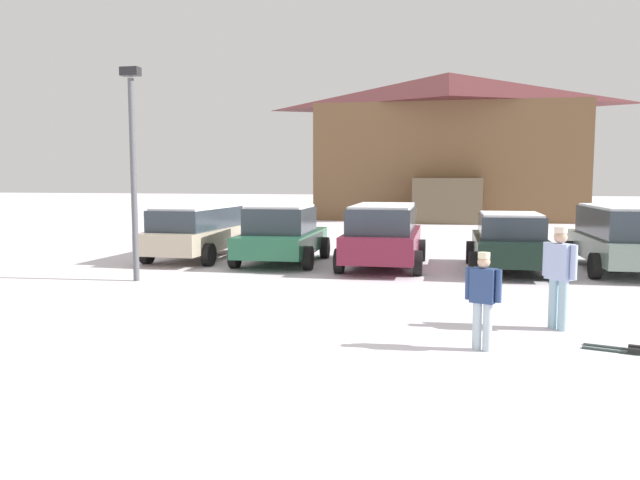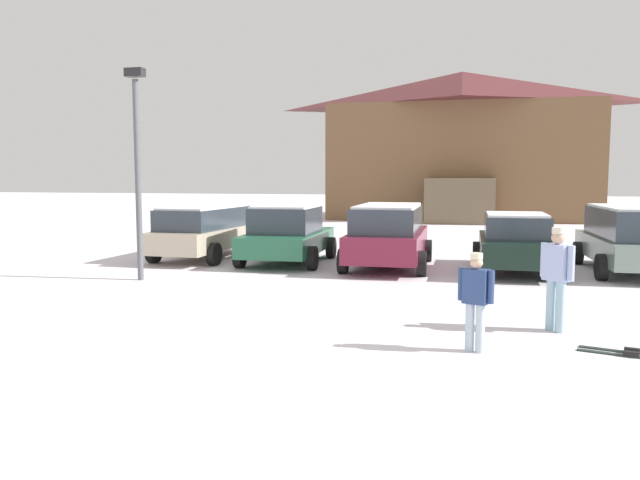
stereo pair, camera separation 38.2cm
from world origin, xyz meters
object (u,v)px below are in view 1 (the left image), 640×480
(pair_of_skis, at_px, (639,352))
(parked_black_sedan, at_px, (509,241))
(skier_teen_in_navy_coat, at_px, (483,295))
(lamp_post, at_px, (133,161))
(parked_grey_wagon, at_px, (622,236))
(skier_adult_in_blue_parka, at_px, (559,272))
(parked_maroon_van, at_px, (383,233))
(parked_beige_suv, at_px, (198,230))
(ski_lodge, at_px, (447,145))
(parked_green_coupe, at_px, (282,234))

(pair_of_skis, bearing_deg, parked_black_sedan, 98.64)
(skier_teen_in_navy_coat, bearing_deg, lamp_post, 150.34)
(pair_of_skis, bearing_deg, lamp_post, 157.54)
(parked_grey_wagon, distance_m, skier_adult_in_blue_parka, 7.41)
(parked_maroon_van, bearing_deg, lamp_post, -147.10)
(pair_of_skis, bearing_deg, skier_adult_in_blue_parka, 127.12)
(parked_beige_suv, xyz_separation_m, parked_black_sedan, (8.96, -0.66, -0.08))
(parked_maroon_van, height_order, parked_grey_wagon, parked_grey_wagon)
(parked_grey_wagon, height_order, skier_adult_in_blue_parka, parked_grey_wagon)
(ski_lodge, bearing_deg, parked_green_coupe, -101.51)
(ski_lodge, bearing_deg, parked_black_sedan, -84.84)
(skier_adult_in_blue_parka, height_order, lamp_post, lamp_post)
(parked_maroon_van, xyz_separation_m, pair_of_skis, (4.46, -7.64, -0.90))
(parked_green_coupe, bearing_deg, parked_black_sedan, -2.05)
(ski_lodge, bearing_deg, parked_grey_wagon, -77.04)
(parked_maroon_van, distance_m, pair_of_skis, 8.89)
(pair_of_skis, bearing_deg, skier_teen_in_navy_coat, -171.35)
(parked_black_sedan, xyz_separation_m, lamp_post, (-8.78, -3.47, 2.04))
(parked_beige_suv, height_order, parked_black_sedan, parked_beige_suv)
(ski_lodge, height_order, parked_grey_wagon, ski_lodge)
(parked_green_coupe, bearing_deg, ski_lodge, 78.49)
(parked_beige_suv, distance_m, skier_teen_in_navy_coat, 11.69)
(parked_maroon_van, bearing_deg, parked_beige_suv, 174.00)
(parked_black_sedan, bearing_deg, ski_lodge, 95.16)
(ski_lodge, relative_size, skier_teen_in_navy_coat, 11.13)
(parked_black_sedan, relative_size, skier_teen_in_navy_coat, 2.93)
(ski_lodge, height_order, lamp_post, ski_lodge)
(ski_lodge, height_order, skier_teen_in_navy_coat, ski_lodge)
(parked_green_coupe, bearing_deg, lamp_post, -124.61)
(parked_green_coupe, bearing_deg, parked_maroon_van, -2.98)
(parked_green_coupe, relative_size, parked_grey_wagon, 0.88)
(parked_beige_suv, bearing_deg, parked_green_coupe, -9.20)
(parked_grey_wagon, relative_size, pair_of_skis, 3.12)
(skier_adult_in_blue_parka, relative_size, skier_teen_in_navy_coat, 1.19)
(parked_grey_wagon, relative_size, skier_teen_in_navy_coat, 3.34)
(skier_adult_in_blue_parka, relative_size, pair_of_skis, 1.11)
(ski_lodge, distance_m, lamp_post, 25.79)
(parked_maroon_van, relative_size, skier_adult_in_blue_parka, 2.72)
(skier_adult_in_blue_parka, bearing_deg, parked_black_sedan, 92.23)
(parked_beige_suv, height_order, skier_teen_in_navy_coat, parked_beige_suv)
(ski_lodge, xyz_separation_m, parked_grey_wagon, (4.79, -20.80, -3.42))
(parked_beige_suv, xyz_separation_m, skier_adult_in_blue_parka, (9.21, -7.04, 0.08))
(parked_grey_wagon, xyz_separation_m, lamp_post, (-11.63, -4.02, 1.90))
(parked_green_coupe, xyz_separation_m, skier_adult_in_blue_parka, (6.48, -6.60, 0.11))
(parked_beige_suv, relative_size, parked_maroon_van, 1.04)
(parked_grey_wagon, bearing_deg, skier_teen_in_navy_coat, -114.52)
(pair_of_skis, bearing_deg, parked_grey_wagon, 78.14)
(ski_lodge, relative_size, lamp_post, 3.15)
(ski_lodge, xyz_separation_m, skier_adult_in_blue_parka, (2.18, -27.73, -3.40))
(lamp_post, bearing_deg, ski_lodge, 74.58)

